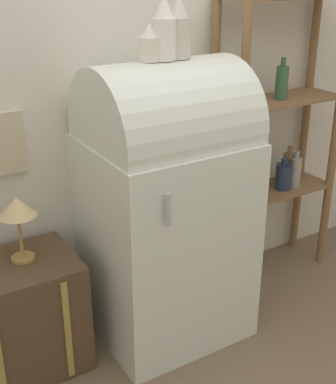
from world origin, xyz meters
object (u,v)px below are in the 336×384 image
Objects in this scene: suitcase_trunk at (19,317)px; vase_center at (164,30)px; desk_lamp at (17,211)px; vase_right at (179,29)px; refrigerator at (166,201)px; vase_left at (149,44)px.

suitcase_trunk is 1.51m from vase_center.
suitcase_trunk is at bearing -156.03° from desk_lamp.
vase_center is 1.04m from desk_lamp.
vase_center is (0.77, -0.08, 1.30)m from suitcase_trunk.
desk_lamp is (0.06, 0.03, 0.54)m from suitcase_trunk.
desk_lamp is (-0.71, 0.11, -0.75)m from vase_center.
suitcase_trunk is 2.12× the size of vase_right.
refrigerator is 0.91m from suitcase_trunk.
refrigerator is at bearing 1.32° from vase_center.
vase_center is 0.88× the size of desk_lamp.
refrigerator is at bearing -172.24° from vase_right.
vase_center is at bearing -8.73° from desk_lamp.
vase_left is at bearing 179.72° from vase_right.
vase_right is at bearing 7.76° from refrigerator.
vase_right reaches higher than desk_lamp.
vase_right is at bearing -7.06° from desk_lamp.
vase_center is at bearing -6.08° from suitcase_trunk.
vase_center reaches higher than suitcase_trunk.
vase_left is at bearing 171.70° from refrigerator.
vase_left is at bearing -5.75° from suitcase_trunk.
vase_left is (-0.08, 0.01, 0.78)m from refrigerator.
vase_left is (0.70, -0.07, 1.24)m from suitcase_trunk.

